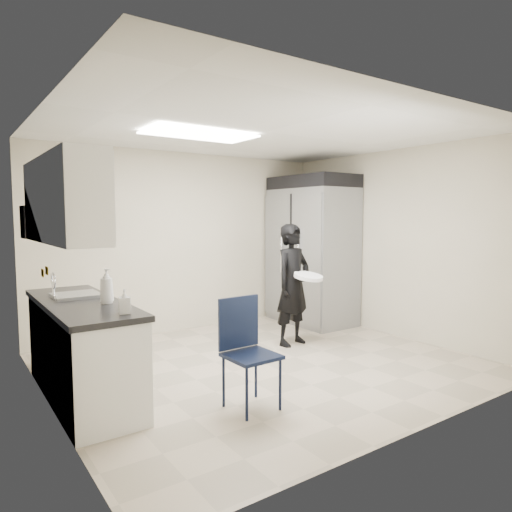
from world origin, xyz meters
TOP-DOWN VIEW (x-y plane):
  - floor at (0.00, 0.00)m, footprint 4.50×4.50m
  - ceiling at (0.00, 0.00)m, footprint 4.50×4.50m
  - back_wall at (0.00, 2.00)m, footprint 4.50×0.00m
  - left_wall at (-2.25, 0.00)m, footprint 0.00×4.00m
  - right_wall at (2.25, 0.00)m, footprint 0.00×4.00m
  - ceiling_panel at (-0.60, 0.40)m, footprint 1.20×0.60m
  - lower_counter at (-1.95, 0.20)m, footprint 0.60×1.90m
  - countertop at (-1.95, 0.20)m, footprint 0.64×1.95m
  - sink at (-1.93, 0.45)m, footprint 0.42×0.40m
  - faucet at (-2.13, 0.45)m, footprint 0.02×0.02m
  - upper_cabinets at (-2.08, 0.20)m, footprint 0.35×1.80m
  - towel_dispenser at (-2.14, 1.35)m, footprint 0.22×0.30m
  - notice_sticker_left at (-2.24, 0.10)m, footprint 0.00×0.12m
  - notice_sticker_right at (-2.24, 0.30)m, footprint 0.00×0.12m
  - commercial_fridge at (1.83, 1.27)m, footprint 0.80×1.35m
  - fridge_compressor at (1.83, 1.27)m, footprint 0.80×1.35m
  - folding_chair at (-0.80, -0.90)m, footprint 0.43×0.43m
  - man_tuxedo at (0.77, 0.46)m, footprint 0.64×0.49m
  - bucket_lid at (0.82, 0.21)m, footprint 0.43×0.43m
  - soap_bottle_a at (-1.79, -0.06)m, footprint 0.14×0.14m
  - soap_bottle_b at (-1.80, -0.56)m, footprint 0.11×0.11m

SIDE VIEW (x-z plane):
  - floor at x=0.00m, z-range 0.00..0.00m
  - lower_counter at x=-1.95m, z-range 0.00..0.86m
  - folding_chair at x=-0.80m, z-range 0.00..0.94m
  - man_tuxedo at x=0.77m, z-range 0.00..1.58m
  - sink at x=-1.93m, z-range 0.80..0.94m
  - countertop at x=-1.95m, z-range 0.86..0.91m
  - bucket_lid at x=0.82m, z-range 0.90..0.95m
  - soap_bottle_b at x=-1.80m, z-range 0.91..1.11m
  - faucet at x=-2.13m, z-range 0.90..1.14m
  - commercial_fridge at x=1.83m, z-range 0.00..2.10m
  - soap_bottle_a at x=-1.79m, z-range 0.91..1.22m
  - notice_sticker_right at x=-2.24m, z-range 1.15..1.21m
  - notice_sticker_left at x=-2.24m, z-range 1.19..1.25m
  - back_wall at x=0.00m, z-range -0.95..3.55m
  - left_wall at x=-2.25m, z-range -0.70..3.30m
  - right_wall at x=2.25m, z-range -0.70..3.30m
  - towel_dispenser at x=-2.14m, z-range 1.45..1.80m
  - upper_cabinets at x=-2.08m, z-range 1.45..2.20m
  - fridge_compressor at x=1.83m, z-range 2.10..2.30m
  - ceiling_panel at x=-0.60m, z-range 2.56..2.58m
  - ceiling at x=0.00m, z-range 2.60..2.60m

